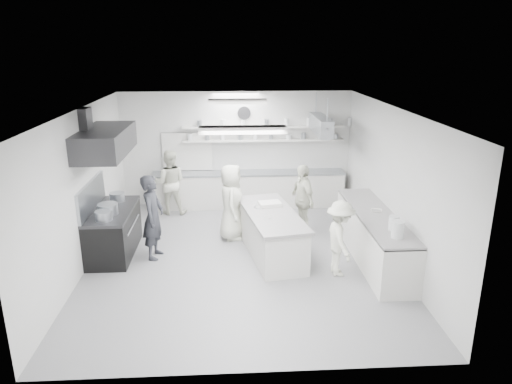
{
  "coord_description": "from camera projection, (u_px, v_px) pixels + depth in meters",
  "views": [
    {
      "loc": [
        -0.21,
        -8.71,
        4.15
      ],
      "look_at": [
        0.34,
        0.6,
        1.21
      ],
      "focal_mm": 33.02,
      "sensor_mm": 36.0,
      "label": 1
    }
  ],
  "objects": [
    {
      "name": "light_fixture_rear",
      "position": [
        237.0,
        101.0,
        10.38
      ],
      "size": [
        1.3,
        0.25,
        0.1
      ],
      "primitive_type": "cube",
      "color": "silver",
      "rests_on": "ceiling"
    },
    {
      "name": "light_fixture_front",
      "position": [
        243.0,
        130.0,
        6.95
      ],
      "size": [
        1.3,
        0.25,
        0.1
      ],
      "primitive_type": "cube",
      "color": "silver",
      "rests_on": "ceiling"
    },
    {
      "name": "bowl_island_b",
      "position": [
        269.0,
        218.0,
        9.24
      ],
      "size": [
        0.23,
        0.23,
        0.06
      ],
      "primitive_type": "imported",
      "rotation": [
        0.0,
        0.0,
        -0.36
      ],
      "color": "silver",
      "rests_on": "prep_island"
    },
    {
      "name": "wall_clock",
      "position": [
        244.0,
        113.0,
        12.12
      ],
      "size": [
        0.32,
        0.05,
        0.32
      ],
      "primitive_type": "cylinder",
      "rotation": [
        1.57,
        0.0,
        0.0
      ],
      "color": "white",
      "rests_on": "wall_back"
    },
    {
      "name": "wall_left",
      "position": [
        83.0,
        190.0,
        8.93
      ],
      "size": [
        0.04,
        7.0,
        3.0
      ],
      "primitive_type": "cube",
      "color": "beige",
      "rests_on": "floor"
    },
    {
      "name": "prep_island",
      "position": [
        271.0,
        234.0,
        9.62
      ],
      "size": [
        1.27,
        2.45,
        0.86
      ],
      "primitive_type": "cube",
      "rotation": [
        0.0,
        0.0,
        0.18
      ],
      "color": "silver",
      "rests_on": "floor"
    },
    {
      "name": "stove_pot",
      "position": [
        108.0,
        210.0,
        9.22
      ],
      "size": [
        0.4,
        0.4,
        0.26
      ],
      "primitive_type": "cylinder",
      "color": "#979DA4",
      "rests_on": "stove"
    },
    {
      "name": "ceiling",
      "position": [
        240.0,
        109.0,
        8.64
      ],
      "size": [
        6.0,
        7.0,
        0.02
      ],
      "primitive_type": "cube",
      "color": "silver",
      "rests_on": "wall_back"
    },
    {
      "name": "floor",
      "position": [
        241.0,
        258.0,
        9.55
      ],
      "size": [
        6.0,
        7.0,
        0.02
      ],
      "primitive_type": "cube",
      "color": "gray",
      "rests_on": "ground"
    },
    {
      "name": "pot_rack",
      "position": [
        321.0,
        125.0,
        11.26
      ],
      "size": [
        0.3,
        1.6,
        0.4
      ],
      "primitive_type": "cube",
      "color": "#979DA4",
      "rests_on": "ceiling"
    },
    {
      "name": "cook_island_right",
      "position": [
        302.0,
        200.0,
        10.57
      ],
      "size": [
        0.66,
        1.03,
        1.62
      ],
      "primitive_type": "imported",
      "rotation": [
        0.0,
        0.0,
        -1.26
      ],
      "color": "silver",
      "rests_on": "floor"
    },
    {
      "name": "cook_island_left",
      "position": [
        231.0,
        202.0,
        10.3
      ],
      "size": [
        0.54,
        0.83,
        1.69
      ],
      "primitive_type": "imported",
      "rotation": [
        0.0,
        0.0,
        1.57
      ],
      "color": "silver",
      "rests_on": "floor"
    },
    {
      "name": "pass_through_window",
      "position": [
        187.0,
        152.0,
        12.35
      ],
      "size": [
        1.3,
        0.04,
        1.0
      ],
      "primitive_type": "cube",
      "color": "black",
      "rests_on": "wall_back"
    },
    {
      "name": "wall_back",
      "position": [
        237.0,
        149.0,
        12.43
      ],
      "size": [
        6.0,
        0.04,
        3.0
      ],
      "primitive_type": "cube",
      "color": "beige",
      "rests_on": "floor"
    },
    {
      "name": "cook_back",
      "position": [
        170.0,
        182.0,
        11.84
      ],
      "size": [
        0.82,
        0.65,
        1.65
      ],
      "primitive_type": "imported",
      "rotation": [
        0.0,
        0.0,
        -3.17
      ],
      "color": "silver",
      "rests_on": "floor"
    },
    {
      "name": "bowl_right",
      "position": [
        376.0,
        211.0,
        9.38
      ],
      "size": [
        0.28,
        0.28,
        0.06
      ],
      "primitive_type": "imported",
      "rotation": [
        0.0,
        0.0,
        -0.24
      ],
      "color": "silver",
      "rests_on": "right_counter"
    },
    {
      "name": "cook_right",
      "position": [
        340.0,
        238.0,
        8.69
      ],
      "size": [
        0.59,
        0.96,
        1.44
      ],
      "primitive_type": "imported",
      "rotation": [
        0.0,
        0.0,
        1.63
      ],
      "color": "silver",
      "rests_on": "floor"
    },
    {
      "name": "shelf_upper",
      "position": [
        264.0,
        127.0,
        12.17
      ],
      "size": [
        4.2,
        0.26,
        0.04
      ],
      "primitive_type": "cube",
      "color": "silver",
      "rests_on": "wall_back"
    },
    {
      "name": "exhaust_hood",
      "position": [
        105.0,
        142.0,
        9.08
      ],
      "size": [
        0.85,
        2.0,
        0.5
      ],
      "primitive_type": "cube",
      "color": "#2E2E30",
      "rests_on": "wall_left"
    },
    {
      "name": "right_counter",
      "position": [
        374.0,
        237.0,
        9.37
      ],
      "size": [
        0.74,
        3.3,
        0.94
      ],
      "primitive_type": "cube",
      "color": "silver",
      "rests_on": "floor"
    },
    {
      "name": "shelf_lower",
      "position": [
        263.0,
        140.0,
        12.27
      ],
      "size": [
        4.2,
        0.26,
        0.04
      ],
      "primitive_type": "cube",
      "color": "silver",
      "rests_on": "wall_back"
    },
    {
      "name": "stove",
      "position": [
        114.0,
        233.0,
        9.65
      ],
      "size": [
        0.8,
        1.8,
        0.9
      ],
      "primitive_type": "cube",
      "color": "black",
      "rests_on": "floor"
    },
    {
      "name": "cook_stove",
      "position": [
        153.0,
        217.0,
        9.35
      ],
      "size": [
        0.51,
        0.69,
        1.73
      ],
      "primitive_type": "imported",
      "rotation": [
        0.0,
        0.0,
        1.41
      ],
      "color": "#28292F",
      "rests_on": "floor"
    },
    {
      "name": "bowl_island_a",
      "position": [
        260.0,
        208.0,
        9.8
      ],
      "size": [
        0.32,
        0.32,
        0.06
      ],
      "primitive_type": "imported",
      "rotation": [
        0.0,
        0.0,
        -0.34
      ],
      "color": "#979DA4",
      "rests_on": "prep_island"
    },
    {
      "name": "wall_front",
      "position": [
        248.0,
        270.0,
        5.77
      ],
      "size": [
        6.0,
        0.04,
        3.0
      ],
      "primitive_type": "cube",
      "color": "beige",
      "rests_on": "floor"
    },
    {
      "name": "back_counter",
      "position": [
        249.0,
        190.0,
        12.48
      ],
      "size": [
        5.0,
        0.6,
        0.92
      ],
      "primitive_type": "cube",
      "color": "silver",
      "rests_on": "floor"
    },
    {
      "name": "wall_right",
      "position": [
        392.0,
        185.0,
        9.27
      ],
      "size": [
        0.04,
        7.0,
        3.0
      ],
      "primitive_type": "cube",
      "color": "beige",
      "rests_on": "floor"
    }
  ]
}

